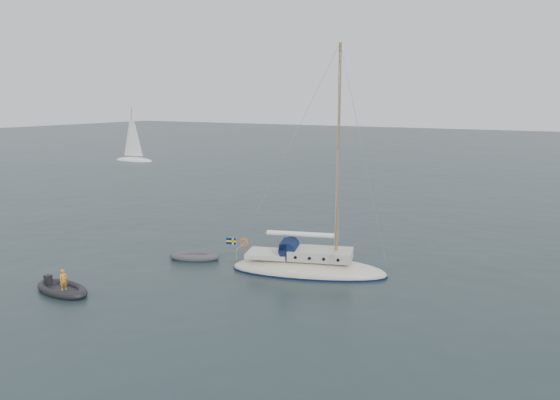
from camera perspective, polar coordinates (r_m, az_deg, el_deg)
The scene contains 5 objects.
ground at distance 30.85m, azimuth -0.72°, elevation -7.17°, with size 300.00×300.00×0.00m, color black.
sailboat at distance 29.84m, azimuth 3.01°, elevation -5.87°, with size 8.94×2.68×12.73m.
dinghy at distance 32.92m, azimuth -8.93°, elevation -5.81°, with size 3.00×1.36×0.43m.
rib at distance 29.20m, azimuth -21.84°, elevation -8.59°, with size 3.47×1.58×1.24m.
distant_yacht_a at distance 85.74m, azimuth -15.15°, elevation 6.41°, with size 6.52×3.48×8.64m.
Camera 1 is at (14.80, -25.38, 9.41)m, focal length 35.00 mm.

